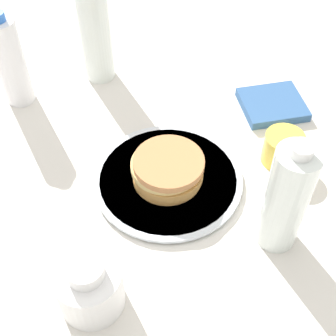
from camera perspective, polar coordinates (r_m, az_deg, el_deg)
name	(u,v)px	position (r m, az deg, el deg)	size (l,w,h in m)	color
ground_plane	(163,194)	(0.89, -0.67, -3.17)	(4.00, 4.00, 0.00)	silver
plate	(168,179)	(0.90, 0.00, -1.37)	(0.29, 0.29, 0.01)	silver
pancake_stack	(168,169)	(0.87, -0.05, -0.17)	(0.13, 0.14, 0.06)	#CD9046
juice_glass	(283,149)	(0.95, 13.82, 2.32)	(0.08, 0.08, 0.07)	yellow
cream_jug	(90,287)	(0.74, -9.53, -14.08)	(0.10, 0.10, 0.11)	white
water_bottle_near	(11,62)	(1.07, -18.63, 12.17)	(0.06, 0.06, 0.22)	white
water_bottle_mid	(95,32)	(1.09, -8.87, 16.03)	(0.07, 0.07, 0.25)	silver
water_bottle_far	(286,199)	(0.77, 14.22, -3.66)	(0.07, 0.07, 0.23)	silver
napkin	(272,105)	(1.07, 12.61, 7.56)	(0.17, 0.16, 0.02)	#33598C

